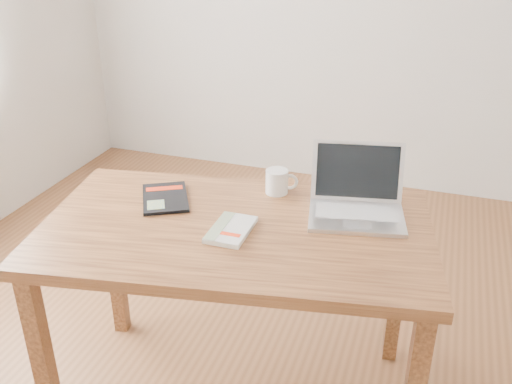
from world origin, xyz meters
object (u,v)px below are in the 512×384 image
(desk, at_px, (236,248))
(laptop, at_px, (357,200))
(black_guidebook, at_px, (165,198))
(coffee_mug, at_px, (278,181))
(white_guidebook, at_px, (231,230))

(desk, relative_size, laptop, 3.80)
(black_guidebook, distance_m, coffee_mug, 0.41)
(laptop, bearing_deg, desk, -160.51)
(white_guidebook, bearing_deg, black_guidebook, 155.05)
(black_guidebook, bearing_deg, coffee_mug, -2.81)
(black_guidebook, distance_m, laptop, 0.67)
(white_guidebook, xyz_separation_m, coffee_mug, (0.06, 0.32, 0.04))
(desk, distance_m, white_guidebook, 0.11)
(laptop, bearing_deg, coffee_mug, 157.01)
(laptop, bearing_deg, black_guidebook, 178.89)
(desk, height_order, laptop, laptop)
(white_guidebook, height_order, laptop, laptop)
(desk, height_order, white_guidebook, white_guidebook)
(desk, xyz_separation_m, laptop, (0.36, 0.21, 0.14))
(white_guidebook, height_order, black_guidebook, white_guidebook)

